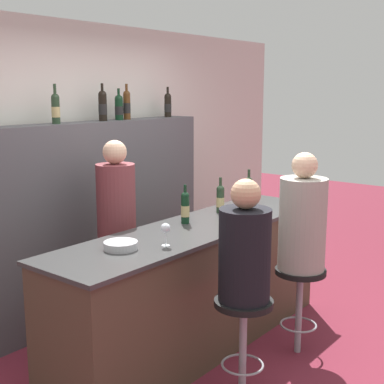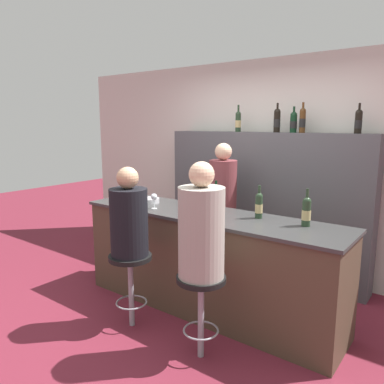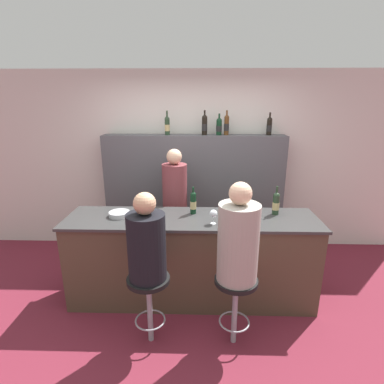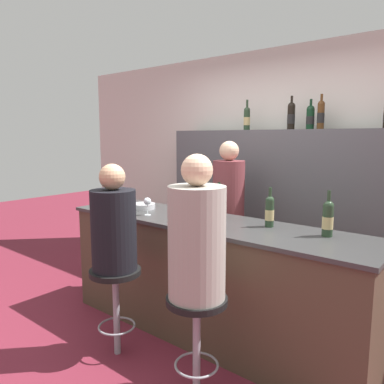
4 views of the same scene
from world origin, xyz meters
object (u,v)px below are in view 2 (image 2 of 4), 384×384
wine_bottle_backbar_0 (238,121)px  wine_bottle_backbar_1 (277,120)px  wine_bottle_backbar_4 (358,121)px  wine_glass_0 (154,197)px  guest_seated_left (129,218)px  bar_stool_right (201,294)px  bar_stool_left (130,270)px  wine_bottle_counter_0 (216,198)px  wine_bottle_backbar_2 (294,122)px  wine_bottle_backbar_3 (302,120)px  metal_bowl (149,200)px  wine_bottle_counter_1 (259,205)px  bartender (222,219)px  guest_seated_right (201,228)px  wine_glass_1 (218,209)px  wine_bottle_counter_2 (306,211)px

wine_bottle_backbar_0 → wine_bottle_backbar_1: wine_bottle_backbar_1 is taller
wine_bottle_backbar_4 → wine_glass_0: size_ratio=1.95×
wine_bottle_backbar_4 → wine_glass_0: 2.19m
guest_seated_left → bar_stool_right: 0.92m
wine_bottle_backbar_4 → bar_stool_left: size_ratio=0.45×
wine_bottle_counter_0 → wine_glass_0: (-0.55, -0.29, -0.01)m
wine_bottle_counter_0 → wine_bottle_backbar_2: size_ratio=1.06×
wine_bottle_backbar_3 → metal_bowl: size_ratio=1.47×
wine_bottle_counter_0 → metal_bowl: (-0.79, -0.11, -0.10)m
wine_bottle_counter_0 → bar_stool_right: size_ratio=0.45×
wine_bottle_backbar_4 → wine_bottle_counter_1: bearing=-117.2°
bar_stool_right → wine_bottle_counter_0: bearing=116.5°
wine_glass_0 → bar_stool_right: wine_glass_0 is taller
wine_bottle_backbar_3 → bartender: bearing=-141.2°
wine_bottle_counter_1 → metal_bowl: bearing=-175.1°
guest_seated_right → bartender: (-0.64, 1.31, -0.30)m
wine_bottle_backbar_4 → guest_seated_right: 2.11m
wine_bottle_counter_1 → bartender: bearing=144.2°
bartender → wine_bottle_counter_0: bearing=-64.4°
wine_bottle_backbar_0 → wine_glass_0: (-0.17, -1.34, -0.76)m
wine_bottle_counter_0 → bar_stool_right: bearing=-63.5°
wine_bottle_backbar_2 → wine_glass_1: (-0.12, -1.34, -0.76)m
guest_seated_right → bartender: bartender is taller
wine_bottle_backbar_4 → bartender: 1.75m
wine_bottle_backbar_1 → wine_bottle_backbar_4: size_ratio=1.09×
wine_bottle_backbar_2 → wine_glass_0: size_ratio=1.84×
bar_stool_left → wine_bottle_backbar_1: bearing=74.6°
wine_bottle_backbar_0 → metal_bowl: bearing=-109.6°
wine_bottle_counter_0 → wine_bottle_backbar_1: 1.30m
wine_glass_0 → metal_bowl: 0.31m
wine_bottle_counter_1 → wine_bottle_backbar_2: wine_bottle_backbar_2 is taller
wine_bottle_backbar_0 → metal_bowl: 1.50m
wine_bottle_counter_1 → bartender: 0.94m
wine_bottle_counter_1 → wine_bottle_counter_2: bearing=-0.0°
wine_bottle_backbar_2 → bar_stool_left: size_ratio=0.42×
wine_bottle_backbar_3 → bar_stool_left: wine_bottle_backbar_3 is taller
wine_bottle_counter_0 → bartender: bearing=115.6°
wine_bottle_backbar_0 → guest_seated_left: (-0.00, -1.85, -0.84)m
wine_bottle_backbar_3 → wine_glass_0: size_ratio=2.11×
wine_bottle_backbar_2 → bar_stool_left: wine_bottle_backbar_2 is taller
wine_bottle_counter_2 → bar_stool_right: size_ratio=0.47×
wine_bottle_backbar_1 → bartender: wine_bottle_backbar_1 is taller
wine_bottle_backbar_4 → bar_stool_right: 2.35m
metal_bowl → guest_seated_right: 1.38m
metal_bowl → guest_seated_right: guest_seated_right is taller
wine_bottle_backbar_2 → metal_bowl: (-1.12, -1.16, -0.84)m
wine_bottle_counter_1 → wine_bottle_counter_2: (0.44, -0.00, 0.01)m
wine_bottle_backbar_0 → wine_glass_1: bearing=-66.2°
wine_bottle_backbar_0 → wine_bottle_backbar_3: wine_bottle_backbar_3 is taller
bartender → guest_seated_left: bearing=-95.9°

